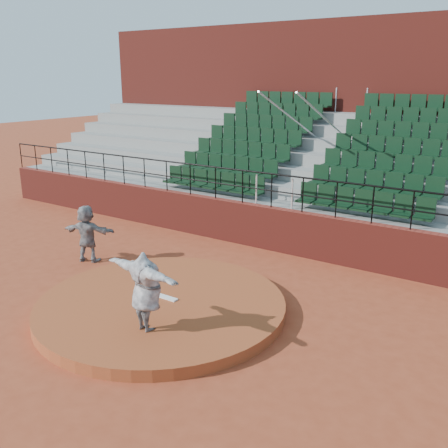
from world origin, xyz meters
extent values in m
plane|color=#9B3F23|center=(0.00, 0.00, 0.00)|extent=(90.00, 90.00, 0.00)
cylinder|color=#9E4723|center=(0.00, 0.00, 0.12)|extent=(5.50, 5.50, 0.25)
cube|color=white|center=(0.00, 0.15, 0.27)|extent=(0.60, 0.15, 0.03)
cube|color=maroon|center=(0.00, 5.00, 0.65)|extent=(24.00, 0.30, 1.30)
cylinder|color=black|center=(0.00, 5.00, 2.30)|extent=(24.00, 0.05, 0.05)
cylinder|color=black|center=(0.00, 5.00, 1.80)|extent=(24.00, 0.04, 0.04)
cylinder|color=black|center=(-12.00, 5.00, 1.80)|extent=(0.04, 0.04, 1.00)
cylinder|color=black|center=(-11.00, 5.00, 1.80)|extent=(0.04, 0.04, 1.00)
cylinder|color=black|center=(-10.00, 5.00, 1.80)|extent=(0.04, 0.04, 1.00)
cylinder|color=black|center=(-9.00, 5.00, 1.80)|extent=(0.04, 0.04, 1.00)
cylinder|color=black|center=(-8.00, 5.00, 1.80)|extent=(0.04, 0.04, 1.00)
cylinder|color=black|center=(-7.00, 5.00, 1.80)|extent=(0.04, 0.04, 1.00)
cylinder|color=black|center=(-6.00, 5.00, 1.80)|extent=(0.04, 0.04, 1.00)
cylinder|color=black|center=(-5.00, 5.00, 1.80)|extent=(0.04, 0.04, 1.00)
cylinder|color=black|center=(-4.00, 5.00, 1.80)|extent=(0.04, 0.04, 1.00)
cylinder|color=black|center=(-3.00, 5.00, 1.80)|extent=(0.04, 0.04, 1.00)
cylinder|color=black|center=(-2.00, 5.00, 1.80)|extent=(0.04, 0.04, 1.00)
cylinder|color=black|center=(-1.00, 5.00, 1.80)|extent=(0.04, 0.04, 1.00)
cylinder|color=black|center=(0.00, 5.00, 1.80)|extent=(0.04, 0.04, 1.00)
cylinder|color=black|center=(1.00, 5.00, 1.80)|extent=(0.04, 0.04, 1.00)
cylinder|color=black|center=(2.00, 5.00, 1.80)|extent=(0.04, 0.04, 1.00)
cylinder|color=black|center=(3.00, 5.00, 1.80)|extent=(0.04, 0.04, 1.00)
cylinder|color=black|center=(4.00, 5.00, 1.80)|extent=(0.04, 0.04, 1.00)
cube|color=gray|center=(0.00, 5.58, 0.65)|extent=(24.00, 0.85, 1.30)
cube|color=black|center=(-2.53, 5.59, 1.66)|extent=(3.85, 0.48, 0.72)
cube|color=black|center=(2.53, 5.59, 1.66)|extent=(3.85, 0.48, 0.72)
cube|color=gray|center=(0.00, 6.43, 0.85)|extent=(24.00, 0.85, 1.70)
cube|color=black|center=(-2.53, 6.44, 2.06)|extent=(3.85, 0.48, 0.72)
cube|color=black|center=(2.53, 6.44, 2.06)|extent=(3.85, 0.48, 0.72)
cube|color=gray|center=(0.00, 7.28, 1.05)|extent=(24.00, 0.85, 2.10)
cube|color=black|center=(-2.53, 7.29, 2.46)|extent=(3.85, 0.48, 0.72)
cube|color=black|center=(2.53, 7.29, 2.46)|extent=(3.85, 0.48, 0.72)
cube|color=gray|center=(0.00, 8.12, 1.25)|extent=(24.00, 0.85, 2.50)
cube|color=black|center=(-2.53, 8.13, 2.86)|extent=(3.85, 0.48, 0.72)
cube|color=black|center=(2.53, 8.13, 2.86)|extent=(3.85, 0.48, 0.72)
cube|color=gray|center=(0.00, 8.97, 1.45)|extent=(24.00, 0.85, 2.90)
cube|color=black|center=(-2.53, 8.98, 3.26)|extent=(3.85, 0.48, 0.72)
cube|color=black|center=(2.53, 8.98, 3.26)|extent=(3.85, 0.48, 0.72)
cube|color=gray|center=(0.00, 9.82, 1.65)|extent=(24.00, 0.85, 3.30)
cube|color=black|center=(-2.53, 9.83, 3.66)|extent=(3.85, 0.48, 0.72)
cube|color=black|center=(2.53, 9.83, 3.66)|extent=(3.85, 0.48, 0.72)
cube|color=gray|center=(0.00, 10.68, 1.85)|extent=(24.00, 0.85, 3.70)
cube|color=black|center=(-2.53, 10.69, 4.06)|extent=(3.85, 0.48, 0.72)
cube|color=black|center=(2.53, 10.69, 4.06)|extent=(3.85, 0.48, 0.72)
cylinder|color=silver|center=(-0.60, 8.12, 3.40)|extent=(0.06, 5.97, 2.46)
cylinder|color=silver|center=(0.60, 8.12, 3.40)|extent=(0.06, 5.97, 2.46)
cube|color=maroon|center=(0.00, 12.60, 3.55)|extent=(24.00, 3.00, 7.10)
imported|color=black|center=(0.64, -1.15, 1.06)|extent=(2.04, 0.81, 1.61)
imported|color=black|center=(-3.76, 1.24, 0.81)|extent=(1.58, 0.97, 1.62)
camera|label=1|loc=(6.80, -7.62, 5.03)|focal=40.00mm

